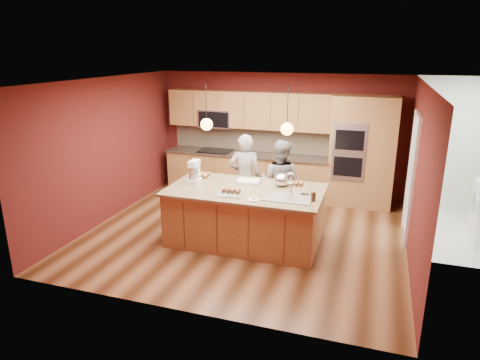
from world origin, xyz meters
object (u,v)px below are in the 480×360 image
(person_right, at_px, (280,182))
(stand_mixer, at_px, (194,173))
(island, at_px, (246,215))
(person_left, at_px, (245,177))
(mixing_bowl, at_px, (282,180))

(person_right, height_order, stand_mixer, person_right)
(island, bearing_deg, person_left, 108.73)
(island, distance_m, stand_mixer, 1.16)
(stand_mixer, height_order, mixing_bowl, stand_mixer)
(mixing_bowl, bearing_deg, stand_mixer, -170.27)
(person_left, height_order, mixing_bowl, person_left)
(person_right, bearing_deg, mixing_bowl, 111.10)
(stand_mixer, bearing_deg, island, -5.58)
(island, distance_m, person_right, 1.09)
(stand_mixer, bearing_deg, person_left, 53.63)
(person_right, relative_size, stand_mixer, 4.14)
(island, xyz_separation_m, person_right, (0.35, 0.98, 0.32))
(person_left, bearing_deg, stand_mixer, 40.34)
(person_left, relative_size, person_right, 1.04)
(person_left, distance_m, stand_mixer, 1.14)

